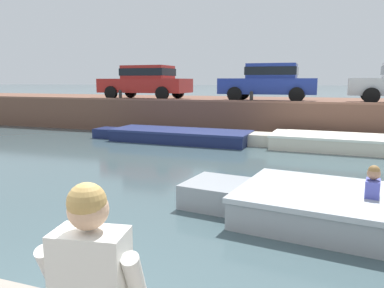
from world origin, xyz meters
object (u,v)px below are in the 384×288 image
Objects in this scene: car_leftmost_red at (146,81)px; mooring_bollard_west at (120,94)px; boat_moored_central_cream at (337,142)px; boat_moored_west_navy at (174,135)px; mooring_bollard_mid at (251,96)px; car_left_inner_blue at (269,81)px.

car_leftmost_red reaches higher than mooring_bollard_west.
boat_moored_west_navy is at bearing -178.07° from boat_moored_central_cream.
car_leftmost_red is at bearing 61.05° from mooring_bollard_west.
car_left_inner_blue is at bearing 67.68° from mooring_bollard_mid.
boat_moored_central_cream is 4.54m from car_left_inner_blue.
boat_moored_west_navy is 13.94× the size of mooring_bollard_mid.
boat_moored_west_navy is at bearing -49.67° from car_leftmost_red.
car_left_inner_blue is 1.47m from mooring_bollard_mid.
mooring_bollard_mid is at bearing 38.99° from boat_moored_west_navy.
car_leftmost_red reaches higher than mooring_bollard_mid.
car_leftmost_red is (-8.45, 3.05, 2.00)m from boat_moored_central_cream.
boat_moored_west_navy is 1.10× the size of boat_moored_central_cream.
mooring_bollard_west is at bearing 168.73° from boat_moored_central_cream.
boat_moored_central_cream is 3.94m from mooring_bollard_mid.
car_leftmost_red is 1.53m from mooring_bollard_west.
car_left_inner_blue is (2.99, 3.24, 2.02)m from boat_moored_west_navy.
boat_moored_central_cream is 12.62× the size of mooring_bollard_west.
car_leftmost_red is at bearing 130.33° from boat_moored_west_navy.
car_left_inner_blue is 6.57m from mooring_bollard_west.
car_left_inner_blue is 8.98× the size of mooring_bollard_mid.
mooring_bollard_mid is (-3.21, 1.82, 1.39)m from boat_moored_central_cream.
car_left_inner_blue is (5.74, 0.00, -0.00)m from car_leftmost_red.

